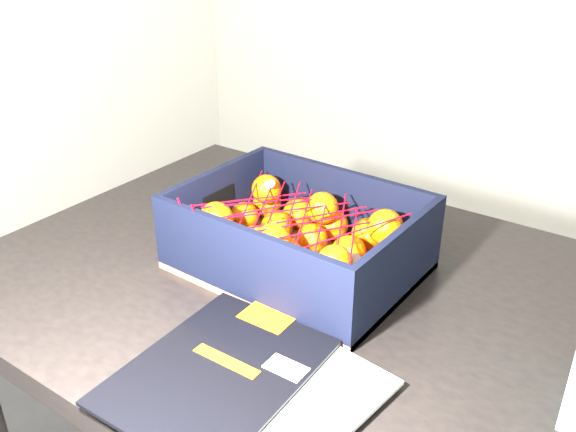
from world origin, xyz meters
The scene contains 5 objects.
table centered at (0.03, 0.11, 0.65)m, with size 1.22×0.84×0.75m.
magazine_stack centered at (0.07, -0.15, 0.76)m, with size 0.31×0.32×0.02m.
produce_crate centered at (-0.06, 0.13, 0.79)m, with size 0.38×0.28×0.13m.
clementine_heap centered at (-0.05, 0.14, 0.80)m, with size 0.36×0.27×0.10m.
mesh_net centered at (-0.07, 0.12, 0.85)m, with size 0.31×0.25×0.09m.
Camera 1 is at (0.46, -0.59, 1.30)m, focal length 38.33 mm.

